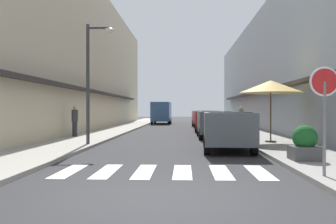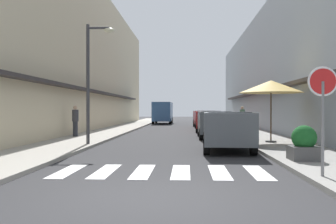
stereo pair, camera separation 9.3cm
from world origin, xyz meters
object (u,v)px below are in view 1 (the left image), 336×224
round_street_sign (324,92)px  parked_car_mid (214,121)px  pedestrian_walking_near (75,120)px  pedestrian_walking_far (241,118)px  cafe_umbrella (271,87)px  delivery_van (161,111)px  street_lamp (93,70)px  parked_car_far (208,119)px  parked_car_distant (203,117)px  planter_corner (305,144)px  parked_car_near (228,126)px

round_street_sign → parked_car_mid: bearing=96.6°
pedestrian_walking_near → pedestrian_walking_far: (9.74, 5.76, 0.01)m
cafe_umbrella → pedestrian_walking_far: 8.97m
delivery_van → street_lamp: bearing=-93.0°
street_lamp → pedestrian_walking_near: size_ratio=3.05×
parked_car_far → delivery_van: size_ratio=0.78×
pedestrian_walking_near → pedestrian_walking_far: 11.32m
delivery_van → street_lamp: size_ratio=1.08×
parked_car_distant → pedestrian_walking_far: pedestrian_walking_far is taller
pedestrian_walking_near → parked_car_far: bearing=-90.8°
pedestrian_walking_near → parked_car_distant: bearing=-71.9°
parked_car_distant → planter_corner: size_ratio=4.57×
planter_corner → pedestrian_walking_far: size_ratio=0.60×
parked_car_far → round_street_sign: bearing=-85.5°
round_street_sign → delivery_van: bearing=99.7°
parked_car_mid → cafe_umbrella: 4.59m
cafe_umbrella → planter_corner: size_ratio=2.81×
cafe_umbrella → planter_corner: bearing=-93.7°
parked_car_mid → pedestrian_walking_far: pedestrian_walking_far is taller
delivery_van → cafe_umbrella: cafe_umbrella is taller
street_lamp → pedestrian_walking_near: 5.20m
delivery_van → round_street_sign: bearing=-80.3°
parked_car_near → cafe_umbrella: size_ratio=1.48×
parked_car_far → parked_car_mid: bearing=-90.0°
parked_car_mid → parked_car_distant: same height
delivery_van → pedestrian_walking_far: 16.68m
planter_corner → pedestrian_walking_far: (0.43, 14.67, 0.42)m
parked_car_mid → pedestrian_walking_near: bearing=-175.3°
planter_corner → parked_car_distant: bearing=94.8°
parked_car_far → round_street_sign: size_ratio=1.78×
delivery_van → round_street_sign: 33.11m
parked_car_distant → round_street_sign: bearing=-86.7°
street_lamp → planter_corner: size_ratio=5.05×
street_lamp → planter_corner: street_lamp is taller
parked_car_distant → pedestrian_walking_near: pedestrian_walking_near is taller
parked_car_mid → street_lamp: street_lamp is taller
parked_car_near → street_lamp: street_lamp is taller
parked_car_mid → pedestrian_walking_near: size_ratio=2.57×
parked_car_distant → street_lamp: size_ratio=0.91×
parked_car_distant → planter_corner: (1.80, -21.52, -0.35)m
parked_car_near → pedestrian_walking_far: bearing=78.8°
delivery_van → cafe_umbrella: bearing=-75.3°
parked_car_near → planter_corner: bearing=-61.5°
parked_car_near → delivery_van: 27.07m
cafe_umbrella → planter_corner: 6.18m
parked_car_near → planter_corner: 3.80m
parked_car_near → planter_corner: size_ratio=4.16×
parked_car_far → cafe_umbrella: cafe_umbrella is taller
round_street_sign → cafe_umbrella: (0.78, 8.40, 0.63)m
parked_car_near → delivery_van: (-4.16, 26.74, 0.48)m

